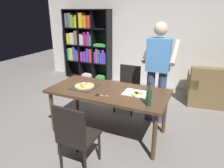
{
  "coord_description": "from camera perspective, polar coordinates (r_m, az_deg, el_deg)",
  "views": [
    {
      "loc": [
        1.26,
        -2.63,
        1.92
      ],
      "look_at": [
        0.0,
        0.15,
        0.8
      ],
      "focal_mm": 32.4,
      "sensor_mm": 36.0,
      "label": 1
    }
  ],
  "objects": [
    {
      "name": "wine_bottle",
      "position": [
        2.65,
        10.34,
        -3.59
      ],
      "size": [
        0.07,
        0.07,
        0.32
      ],
      "color": "#194723",
      "rests_on": "dining_table"
    },
    {
      "name": "kitchen_scissors",
      "position": [
        2.95,
        -3.52,
        -3.16
      ],
      "size": [
        0.2,
        0.09,
        0.01
      ],
      "color": "silver",
      "rests_on": "dining_table"
    },
    {
      "name": "back_wall",
      "position": [
        5.4,
        11.16,
        14.24
      ],
      "size": [
        6.4,
        0.1,
        2.8
      ],
      "primitive_type": "cube",
      "color": "silver",
      "rests_on": "ground_plane"
    },
    {
      "name": "ground_plane",
      "position": [
        3.49,
        -1.05,
        -13.22
      ],
      "size": [
        12.0,
        12.0,
        0.0
      ],
      "primitive_type": "plane",
      "color": "gray"
    },
    {
      "name": "pizza_slices_on_towel",
      "position": [
        3.02,
        6.81,
        -2.6
      ],
      "size": [
        0.36,
        0.29,
        0.03
      ],
      "color": "white",
      "rests_on": "dining_table"
    },
    {
      "name": "chair_near_camera",
      "position": [
        2.55,
        -10.32,
        -13.76
      ],
      "size": [
        0.42,
        0.42,
        0.9
      ],
      "color": "black",
      "rests_on": "ground_plane"
    },
    {
      "name": "pepperoni_pizza_on_tray",
      "position": [
        3.28,
        -7.8,
        -0.63
      ],
      "size": [
        0.38,
        0.38,
        0.04
      ],
      "color": "#2D2D33",
      "rests_on": "dining_table"
    },
    {
      "name": "person_serving_pizza",
      "position": [
        3.52,
        12.83,
        4.45
      ],
      "size": [
        0.55,
        0.54,
        1.75
      ],
      "color": "#38476B",
      "rests_on": "ground_plane"
    },
    {
      "name": "chair_far_side",
      "position": [
        4.02,
        4.55,
        -0.41
      ],
      "size": [
        0.42,
        0.42,
        0.9
      ],
      "color": "black",
      "rests_on": "ground_plane"
    },
    {
      "name": "bookshelf",
      "position": [
        5.95,
        -7.16,
        11.0
      ],
      "size": [
        1.4,
        0.35,
        1.95
      ],
      "color": "black",
      "rests_on": "ground_plane"
    },
    {
      "name": "dining_table",
      "position": [
        3.17,
        -1.12,
        -2.91
      ],
      "size": [
        1.84,
        0.87,
        0.75
      ],
      "color": "#4C331E",
      "rests_on": "ground_plane"
    }
  ]
}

